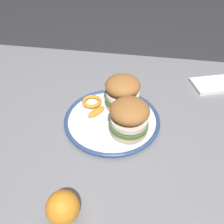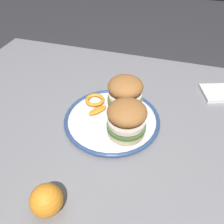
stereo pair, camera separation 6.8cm
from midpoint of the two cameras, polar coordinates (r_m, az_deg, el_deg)
The scene contains 8 objects.
dining_table at distance 0.78m, azimuth 7.00°, elevation -8.85°, with size 1.38×0.87×0.73m.
dinner_plate at distance 0.72m, azimuth 2.71°, elevation -1.95°, with size 0.29×0.29×0.02m.
sandwich_half_left at distance 0.72m, azimuth 5.89°, elevation 4.59°, with size 0.13×0.13×0.10m.
sandwich_half_right at distance 0.64m, azimuth 6.60°, elevation -1.69°, with size 0.13×0.13×0.10m.
orange_peel_curled at distance 0.76m, azimuth -1.61°, elevation 2.80°, with size 0.06×0.06×0.01m.
orange_peel_strip_long at distance 0.73m, azimuth -0.87°, elevation 0.32°, with size 0.06×0.07×0.01m.
whole_orange at distance 0.54m, azimuth -11.84°, elevation -20.27°, with size 0.07×0.07×0.07m, color orange.
folded_napkin at distance 0.93m, azimuth 27.37°, elevation 4.07°, with size 0.15×0.10×0.01m, color white.
Camera 2 is at (-0.08, 0.49, 1.24)m, focal length 37.99 mm.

